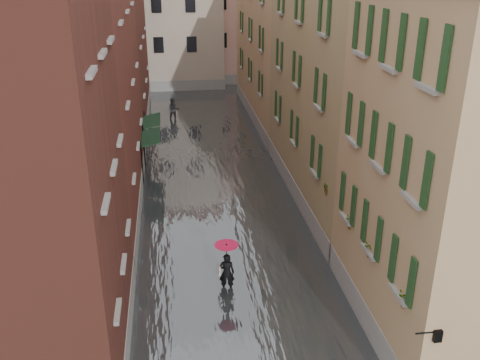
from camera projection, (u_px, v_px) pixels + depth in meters
ground at (241, 305)px, 20.08m from camera, size 120.00×120.00×0.00m
floodwater at (212, 173)px, 31.89m from camera, size 10.00×60.00×0.20m
building_left_near at (2, 175)px, 14.85m from camera, size 6.00×8.00×13.00m
building_left_mid at (67, 91)px, 24.97m from camera, size 6.00×14.00×12.50m
building_left_far at (100, 31)px, 38.36m from camera, size 6.00×16.00×14.00m
building_right_near at (469, 175)px, 16.86m from camera, size 6.00×8.00×11.50m
building_right_mid at (356, 77)px, 26.59m from camera, size 6.00×14.00×13.00m
building_right_far at (290, 45)px, 40.56m from camera, size 6.00×16.00×11.50m
building_end_cream at (158, 17)px, 51.81m from camera, size 12.00×9.00×13.00m
building_end_pink at (246, 18)px, 54.93m from camera, size 10.00×9.00×12.00m
awning_near at (150, 138)px, 30.43m from camera, size 1.09×2.93×2.80m
awning_far at (151, 122)px, 33.35m from camera, size 1.09×2.79×2.80m
wall_lantern at (436, 335)px, 13.96m from camera, size 0.71×0.22×0.35m
window_planters at (362, 226)px, 18.45m from camera, size 0.59×8.59×0.84m
pedestrian_main at (227, 263)px, 20.44m from camera, size 0.95×0.95×2.06m
pedestrian_far at (174, 110)px, 41.53m from camera, size 0.96×0.78×1.88m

